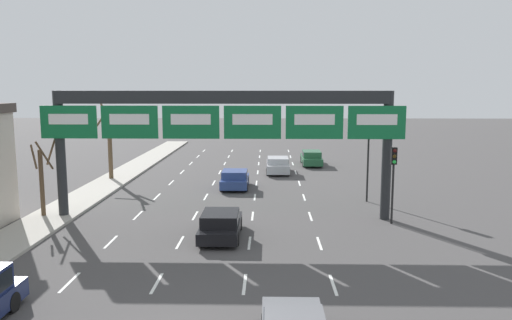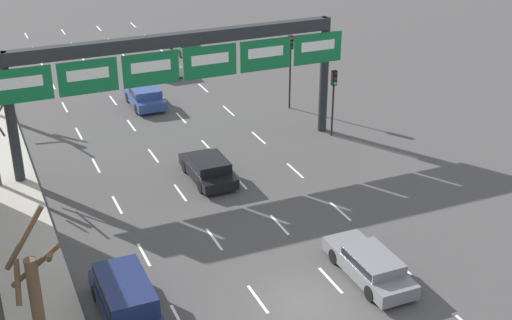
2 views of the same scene
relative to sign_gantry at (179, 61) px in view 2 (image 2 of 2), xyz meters
The scene contains 12 objects.
ground_plane 16.47m from the sign_gantry, 90.00° to the right, with size 220.00×220.00×0.00m, color #474444.
lane_dashes 5.94m from the sign_gantry, 90.00° to the right, with size 10.02×67.00×0.01m.
sign_gantry is the anchor object (origin of this frame).
car_silver 16.29m from the sign_gantry, 77.41° to the left, with size 1.95×4.42×1.39m.
suv_navy 15.74m from the sign_gantry, 116.46° to the right, with size 1.97×4.81×1.63m.
car_grey 16.07m from the sign_gantry, 77.82° to the right, with size 1.81×4.88×1.23m.
car_green 21.48m from the sign_gantry, 71.41° to the left, with size 1.83×4.77×1.37m.
car_black 6.12m from the sign_gantry, 86.65° to the right, with size 1.92×4.36×1.31m.
car_blue 9.82m from the sign_gantry, 89.22° to the left, with size 1.96×4.01×1.34m.
traffic_light_near_gantry 10.14m from the sign_gantry, 26.14° to the left, with size 0.30×0.35×4.97m.
traffic_light_mid_block 9.60m from the sign_gantry, ahead, with size 0.30×0.35×4.14m.
tree_bare_closest 19.10m from the sign_gantry, 121.96° to the right, with size 1.80×1.73×6.33m.
Camera 2 is at (-11.03, -20.44, 17.02)m, focal length 50.00 mm.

